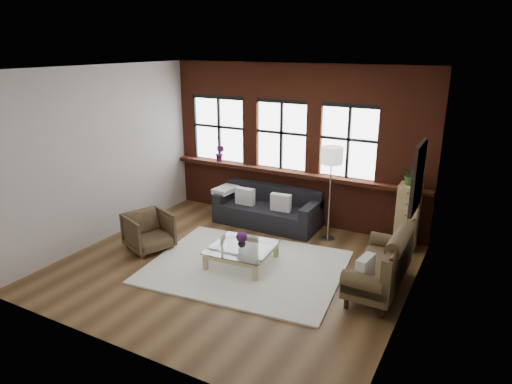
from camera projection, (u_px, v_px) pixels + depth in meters
The scene contains 26 objects.
floor at pixel (234, 266), 7.63m from camera, with size 5.50×5.50×0.00m, color #50361D.
ceiling at pixel (230, 69), 6.63m from camera, with size 5.50×5.50×0.00m, color white.
wall_back at pixel (296, 145), 9.22m from camera, with size 5.50×5.50×0.00m, color beige.
wall_front at pixel (115, 229), 5.04m from camera, with size 5.50×5.50×0.00m, color beige.
wall_left at pixel (104, 155), 8.37m from camera, with size 5.00×5.00×0.00m, color beige.
wall_right at pixel (414, 202), 5.89m from camera, with size 5.00×5.00×0.00m, color beige.
brick_backwall at pixel (295, 145), 9.17m from camera, with size 5.50×0.12×3.20m, color #5B2515, non-canonical shape.
sill_ledge at pixel (293, 173), 9.27m from camera, with size 5.50×0.30×0.08m, color #5B2515.
window_left at pixel (220, 130), 9.95m from camera, with size 1.38×0.10×1.50m, color black, non-canonical shape.
window_mid at pixel (282, 136), 9.27m from camera, with size 1.38×0.10×1.50m, color black, non-canonical shape.
window_right at pixel (349, 143), 8.63m from camera, with size 1.38×0.10×1.50m, color black, non-canonical shape.
wall_poster at pixel (418, 177), 6.07m from camera, with size 0.05×0.74×0.94m, color black, non-canonical shape.
shag_rug at pixel (246, 267), 7.57m from camera, with size 3.11×2.45×0.03m, color white.
dark_sofa at pixel (267, 207), 9.25m from camera, with size 2.12×0.86×0.77m, color black, non-canonical shape.
pillow_a at pixel (245, 196), 9.32m from camera, with size 0.40×0.14×0.34m, color silver.
pillow_b at pixel (281, 202), 8.95m from camera, with size 0.40×0.14×0.34m, color silver.
vintage_settee at pixel (380, 261), 6.79m from camera, with size 0.76×1.72×0.92m, color #463820, non-canonical shape.
pillow_settee at pixel (365, 268), 6.35m from camera, with size 0.14×0.38×0.34m, color silver.
armchair at pixel (149, 231), 8.16m from camera, with size 0.73×0.75×0.69m, color #443522.
coffee_table at pixel (242, 256), 7.63m from camera, with size 1.01×1.01×0.34m, color tan, non-canonical shape.
vase at pixel (242, 243), 7.56m from camera, with size 0.14×0.14×0.14m, color #B2B2B2.
flowers at pixel (242, 237), 7.52m from camera, with size 0.19×0.19×0.19m, color #4C1C52.
drawer_chest at pixel (407, 217), 8.13m from camera, with size 0.37×0.37×1.20m, color tan.
potted_plant_top at pixel (412, 175), 7.89m from camera, with size 0.33×0.28×0.36m, color #2D5923.
floor_lamp at pixel (330, 191), 8.37m from camera, with size 0.40×0.40×1.94m, color #A5A5A8, non-canonical shape.
sill_plant at pixel (220, 153), 9.96m from camera, with size 0.20×0.16×0.37m, color #4C1C52.
Camera 1 is at (3.60, -5.86, 3.55)m, focal length 32.00 mm.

